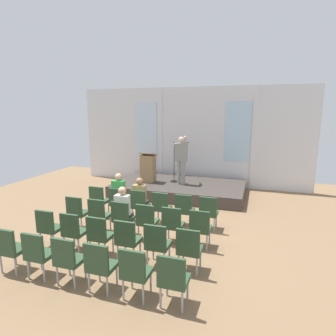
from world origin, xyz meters
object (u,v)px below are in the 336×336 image
(chair_r0_c4, at_px, (184,208))
(mic_stand, at_px, (174,173))
(audience_r1_c2, at_px, (123,208))
(chair_r2_c5, at_px, (189,247))
(chair_r3_c2, at_px, (68,258))
(chair_r2_c2, at_px, (99,234))
(chair_r2_c4, at_px, (157,242))
(chair_r1_c0, at_px, (77,211))
(speaker, at_px, (181,157))
(chair_r0_c2, at_px, (139,203))
(chair_r1_c2, at_px, (122,216))
(chair_r3_c0, at_px, (10,247))
(chair_r2_c3, at_px, (127,238))
(audience_r0_c1, at_px, (119,193))
(chair_r3_c3, at_px, (100,264))
(chair_r0_c0, at_px, (99,199))
(chair_r1_c3, at_px, (147,220))
(chair_r3_c4, at_px, (135,270))
(chair_r0_c3, at_px, (161,206))
(chair_r1_c1, at_px, (99,214))
(chair_r1_c5, at_px, (200,226))
(chair_r2_c1, at_px, (73,230))
(chair_r3_c1, at_px, (38,252))
(chair_r1_c4, at_px, (173,223))
(lectern, at_px, (148,168))
(audience_r0_c2, at_px, (140,197))
(chair_r3_c5, at_px, (173,277))
(chair_r0_c5, at_px, (208,211))
(chair_r0_c1, at_px, (118,201))
(chair_r2_c0, at_px, (49,226))

(chair_r0_c4, bearing_deg, mic_stand, 111.38)
(audience_r1_c2, xyz_separation_m, chair_r2_c5, (1.98, -1.15, -0.18))
(chair_r3_c2, bearing_deg, chair_r2_c2, 90.00)
(chair_r2_c4, bearing_deg, chair_r1_c0, 158.07)
(speaker, relative_size, chair_r1_c0, 1.89)
(chair_r0_c2, height_order, chair_r1_c2, same)
(chair_r2_c5, relative_size, chair_r3_c0, 1.00)
(audience_r1_c2, relative_size, chair_r2_c3, 1.37)
(audience_r0_c1, height_order, chair_r1_c2, audience_r0_c1)
(chair_r2_c4, bearing_deg, chair_r3_c3, -121.84)
(audience_r0_c1, bearing_deg, speaker, 69.10)
(chair_r0_c0, xyz_separation_m, chair_r1_c3, (1.98, -1.07, 0.00))
(chair_r2_c3, xyz_separation_m, chair_r3_c3, (0.00, -1.07, 0.00))
(chair_r2_c2, bearing_deg, chair_r3_c4, -38.84)
(chair_r0_c4, height_order, chair_r3_c0, same)
(chair_r2_c3, xyz_separation_m, chair_r2_c4, (0.66, 0.00, 0.00))
(chair_r0_c3, xyz_separation_m, chair_r1_c1, (-1.32, -1.07, 0.00))
(chair_r1_c5, bearing_deg, chair_r2_c1, -158.07)
(mic_stand, bearing_deg, chair_r1_c1, -99.83)
(audience_r1_c2, bearing_deg, chair_r1_c0, -176.41)
(chair_r3_c1, bearing_deg, chair_r0_c3, 67.51)
(chair_r1_c4, height_order, chair_r3_c2, same)
(lectern, height_order, chair_r3_c2, lectern)
(audience_r1_c2, relative_size, chair_r3_c3, 1.37)
(chair_r1_c3, bearing_deg, chair_r2_c5, -38.84)
(chair_r3_c3, bearing_deg, chair_r2_c3, 90.00)
(speaker, xyz_separation_m, chair_r0_c0, (-1.75, -2.93, -0.92))
(audience_r0_c2, xyz_separation_m, chair_r3_c5, (1.98, -3.28, -0.18))
(chair_r0_c5, distance_m, chair_r2_c1, 3.40)
(audience_r0_c1, relative_size, chair_r0_c3, 1.44)
(chair_r0_c5, bearing_deg, chair_r3_c5, -90.00)
(speaker, xyz_separation_m, chair_r2_c4, (0.89, -5.06, -0.92))
(chair_r0_c1, bearing_deg, chair_r1_c0, -121.84)
(chair_r0_c4, distance_m, chair_r1_c5, 1.25)
(chair_r2_c2, bearing_deg, audience_r0_c1, 106.67)
(chair_r0_c5, xyz_separation_m, chair_r2_c1, (-2.65, -2.13, 0.00))
(chair_r0_c3, distance_m, chair_r3_c3, 3.20)
(chair_r2_c4, relative_size, chair_r3_c2, 1.00)
(chair_r0_c4, height_order, chair_r1_c1, same)
(chair_r1_c5, bearing_deg, audience_r0_c1, 156.61)
(speaker, height_order, chair_r2_c2, speaker)
(chair_r0_c1, relative_size, chair_r1_c4, 1.00)
(chair_r1_c0, bearing_deg, chair_r0_c0, 90.00)
(chair_r3_c2, bearing_deg, mic_stand, 89.32)
(audience_r0_c2, xyz_separation_m, chair_r2_c1, (-0.66, -2.21, -0.18))
(chair_r2_c0, xyz_separation_m, chair_r3_c5, (3.31, -1.07, 0.00))
(chair_r1_c3, xyz_separation_m, chair_r1_c5, (1.32, 0.00, 0.00))
(speaker, xyz_separation_m, chair_r1_c1, (-1.09, -4.00, -0.92))
(chair_r0_c0, xyz_separation_m, chair_r1_c5, (3.31, -1.07, 0.00))
(chair_r0_c4, distance_m, chair_r2_c5, 2.23)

